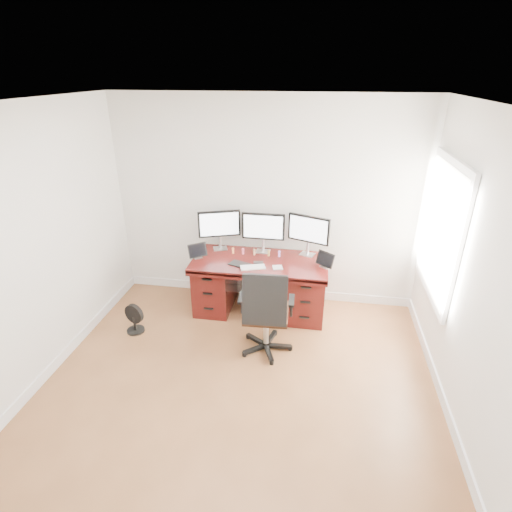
% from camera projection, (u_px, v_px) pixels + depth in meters
% --- Properties ---
extents(ground, '(4.50, 4.50, 0.00)m').
position_uv_depth(ground, '(230.00, 415.00, 3.73)').
color(ground, brown).
rests_on(ground, ground).
extents(back_wall, '(4.00, 0.10, 2.70)m').
position_uv_depth(back_wall, '(265.00, 204.00, 5.16)').
color(back_wall, white).
rests_on(back_wall, ground).
extents(right_wall, '(0.10, 4.50, 2.70)m').
position_uv_depth(right_wall, '(491.00, 304.00, 2.95)').
color(right_wall, white).
rests_on(right_wall, ground).
extents(desk, '(1.70, 0.80, 0.75)m').
position_uv_depth(desk, '(260.00, 283.00, 5.19)').
color(desk, '#420F0D').
rests_on(desk, ground).
extents(office_chair, '(0.62, 0.59, 1.06)m').
position_uv_depth(office_chair, '(266.00, 326.00, 4.43)').
color(office_chair, black).
rests_on(office_chair, ground).
extents(floor_fan, '(0.26, 0.21, 0.37)m').
position_uv_depth(floor_fan, '(134.00, 319.00, 4.84)').
color(floor_fan, black).
rests_on(floor_fan, ground).
extents(monitor_left, '(0.53, 0.22, 0.53)m').
position_uv_depth(monitor_left, '(219.00, 225.00, 5.20)').
color(monitor_left, silver).
rests_on(monitor_left, desk).
extents(monitor_center, '(0.55, 0.14, 0.53)m').
position_uv_depth(monitor_center, '(263.00, 228.00, 5.11)').
color(monitor_center, silver).
rests_on(monitor_center, desk).
extents(monitor_right, '(0.53, 0.22, 0.53)m').
position_uv_depth(monitor_right, '(309.00, 231.00, 5.03)').
color(monitor_right, silver).
rests_on(monitor_right, desk).
extents(tablet_left, '(0.23, 0.20, 0.19)m').
position_uv_depth(tablet_left, '(197.00, 252.00, 5.05)').
color(tablet_left, silver).
rests_on(tablet_left, desk).
extents(tablet_right, '(0.23, 0.20, 0.19)m').
position_uv_depth(tablet_right, '(325.00, 261.00, 4.82)').
color(tablet_right, silver).
rests_on(tablet_right, desk).
extents(keyboard, '(0.32, 0.22, 0.01)m').
position_uv_depth(keyboard, '(253.00, 267.00, 4.83)').
color(keyboard, silver).
rests_on(keyboard, desk).
extents(trackpad, '(0.14, 0.14, 0.01)m').
position_uv_depth(trackpad, '(278.00, 267.00, 4.83)').
color(trackpad, silver).
rests_on(trackpad, desk).
extents(drawing_tablet, '(0.28, 0.23, 0.01)m').
position_uv_depth(drawing_tablet, '(239.00, 264.00, 4.91)').
color(drawing_tablet, black).
rests_on(drawing_tablet, desk).
extents(phone, '(0.13, 0.08, 0.01)m').
position_uv_depth(phone, '(258.00, 262.00, 4.96)').
color(phone, black).
rests_on(phone, desk).
extents(figurine_orange, '(0.03, 0.03, 0.08)m').
position_uv_depth(figurine_orange, '(233.00, 250.00, 5.19)').
color(figurine_orange, '#E38E49').
rests_on(figurine_orange, desk).
extents(figurine_pink, '(0.03, 0.03, 0.08)m').
position_uv_depth(figurine_pink, '(243.00, 251.00, 5.17)').
color(figurine_pink, pink).
rests_on(figurine_pink, desk).
extents(figurine_brown, '(0.03, 0.03, 0.08)m').
position_uv_depth(figurine_brown, '(254.00, 252.00, 5.15)').
color(figurine_brown, '#996F50').
rests_on(figurine_brown, desk).
extents(figurine_yellow, '(0.03, 0.03, 0.08)m').
position_uv_depth(figurine_yellow, '(269.00, 253.00, 5.12)').
color(figurine_yellow, tan).
rests_on(figurine_yellow, desk).
extents(figurine_purple, '(0.03, 0.03, 0.08)m').
position_uv_depth(figurine_purple, '(279.00, 253.00, 5.10)').
color(figurine_purple, '#B177DA').
rests_on(figurine_purple, desk).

